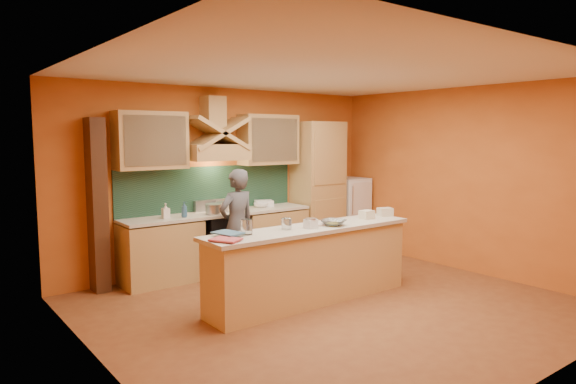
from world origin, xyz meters
TOP-DOWN VIEW (x-y plane):
  - floor at (0.00, 0.00)m, footprint 5.50×5.00m
  - ceiling at (0.00, 0.00)m, footprint 5.50×5.00m
  - wall_back at (0.00, 2.50)m, footprint 5.50×0.02m
  - wall_front at (0.00, -2.50)m, footprint 5.50×0.02m
  - wall_left at (-2.75, 0.00)m, footprint 0.02×5.00m
  - wall_right at (2.75, 0.00)m, footprint 0.02×5.00m
  - base_cabinet_left at (-1.25, 2.20)m, footprint 1.10×0.60m
  - base_cabinet_right at (0.65, 2.20)m, footprint 1.10×0.60m
  - counter_top at (-0.30, 2.20)m, footprint 3.00×0.62m
  - stove at (-0.30, 2.20)m, footprint 0.60×0.58m
  - backsplash at (-0.30, 2.48)m, footprint 3.00×0.03m
  - range_hood at (-0.30, 2.25)m, footprint 0.92×0.50m
  - hood_chimney at (-0.30, 2.35)m, footprint 0.30×0.30m
  - upper_cabinet_left at (-1.30, 2.33)m, footprint 1.00×0.35m
  - upper_cabinet_right at (0.70, 2.33)m, footprint 1.00×0.35m
  - pantry_column at (1.65, 2.20)m, footprint 0.80×0.60m
  - fridge at (2.40, 2.20)m, footprint 0.58×0.60m
  - trim_column_left at (-2.05, 2.35)m, footprint 0.20×0.30m
  - island_body at (-0.10, 0.30)m, footprint 2.80×0.55m
  - island_top at (-0.10, 0.30)m, footprint 2.90×0.62m
  - person at (-0.33, 1.65)m, footprint 0.62×0.44m
  - pot_large at (-0.47, 2.07)m, footprint 0.31×0.31m
  - pot_small at (-0.22, 2.23)m, footprint 0.25×0.25m
  - soap_bottle_a at (-1.18, 2.15)m, footprint 0.10×0.10m
  - soap_bottle_b at (-0.94, 2.08)m, footprint 0.12×0.12m
  - bowl_back at (0.48, 2.24)m, footprint 0.25×0.25m
  - dish_rack at (0.59, 2.30)m, footprint 0.34×0.31m
  - book_lower at (-1.48, 0.14)m, footprint 0.35×0.38m
  - book_upper at (-1.34, 0.39)m, footprint 0.31×0.37m
  - jar_large at (-1.00, 0.38)m, footprint 0.16×0.16m
  - jar_small at (-0.44, 0.35)m, footprint 0.16×0.16m
  - kitchen_scale at (-0.16, 0.24)m, footprint 0.13×0.13m
  - mixing_bowl at (0.19, 0.20)m, footprint 0.40×0.40m
  - cloth at (0.14, 0.32)m, footprint 0.29×0.24m
  - grocery_bag_a at (0.89, 0.31)m, footprint 0.18×0.15m
  - grocery_bag_b at (1.27, 0.32)m, footprint 0.23×0.20m

SIDE VIEW (x-z plane):
  - floor at x=0.00m, z-range -0.01..0.01m
  - base_cabinet_left at x=-1.25m, z-range 0.00..0.86m
  - base_cabinet_right at x=0.65m, z-range 0.00..0.86m
  - island_body at x=-0.10m, z-range 0.00..0.88m
  - stove at x=-0.30m, z-range 0.00..0.90m
  - fridge at x=2.40m, z-range 0.00..1.30m
  - person at x=-0.33m, z-range 0.00..1.60m
  - counter_top at x=-0.30m, z-range 0.88..0.92m
  - island_top at x=-0.10m, z-range 0.90..0.95m
  - cloth at x=0.14m, z-range 0.94..0.96m
  - bowl_back at x=0.48m, z-range 0.92..0.99m
  - book_lower at x=-1.48m, z-range 0.94..0.97m
  - dish_rack at x=0.59m, z-range 0.92..1.02m
  - pot_small at x=-0.22m, z-range 0.90..1.05m
  - pot_large at x=-0.47m, z-range 0.90..1.05m
  - book_upper at x=-1.34m, z-range 0.97..0.99m
  - mixing_bowl at x=0.19m, z-range 0.94..1.02m
  - kitchen_scale at x=-0.16m, z-range 0.94..1.05m
  - grocery_bag_a at x=0.89m, z-range 0.95..1.06m
  - grocery_bag_b at x=1.27m, z-range 0.95..1.06m
  - jar_small at x=-0.44m, z-range 0.95..1.08m
  - soap_bottle_a at x=-1.18m, z-range 0.92..1.13m
  - soap_bottle_b at x=-0.94m, z-range 0.92..1.14m
  - jar_large at x=-1.00m, z-range 0.95..1.12m
  - pantry_column at x=1.65m, z-range 0.00..2.30m
  - trim_column_left at x=-2.05m, z-range 0.00..2.30m
  - backsplash at x=-0.30m, z-range 0.90..1.60m
  - wall_back at x=0.00m, z-range 0.00..2.80m
  - wall_front at x=0.00m, z-range 0.00..2.80m
  - wall_left at x=-2.75m, z-range 0.00..2.80m
  - wall_right at x=2.75m, z-range 0.00..2.80m
  - range_hood at x=-0.30m, z-range 1.70..1.94m
  - upper_cabinet_left at x=-1.30m, z-range 1.60..2.40m
  - upper_cabinet_right at x=0.70m, z-range 1.60..2.40m
  - hood_chimney at x=-0.30m, z-range 2.15..2.65m
  - ceiling at x=0.00m, z-range 2.79..2.80m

